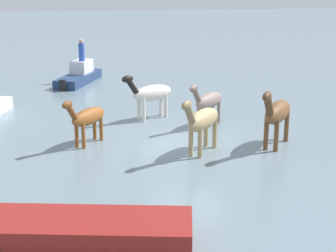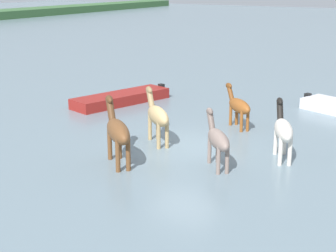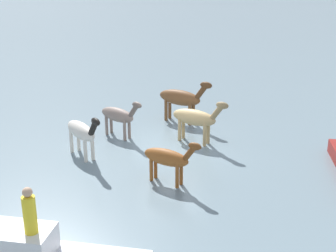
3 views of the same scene
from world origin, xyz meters
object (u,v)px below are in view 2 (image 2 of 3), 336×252
object	(u,v)px
boat_tender_starboard	(122,100)
horse_rear_stallion	(118,131)
horse_mid_herd	(283,130)
horse_lead	(157,116)
horse_chestnut_trailing	(239,106)
horse_dun_straggler	(218,139)

from	to	relation	value
boat_tender_starboard	horse_rear_stallion	bearing A→B (deg)	51.19
horse_mid_herd	boat_tender_starboard	bearing A→B (deg)	41.10
horse_mid_herd	horse_rear_stallion	bearing A→B (deg)	98.91
horse_lead	boat_tender_starboard	size ratio (longest dim) A/B	0.39
horse_chestnut_trailing	horse_dun_straggler	distance (m)	4.81
horse_chestnut_trailing	horse_rear_stallion	bearing A→B (deg)	115.20
horse_mid_herd	boat_tender_starboard	world-z (taller)	horse_mid_herd
horse_lead	boat_tender_starboard	world-z (taller)	horse_lead
horse_chestnut_trailing	horse_rear_stallion	size ratio (longest dim) A/B	0.82
horse_chestnut_trailing	boat_tender_starboard	distance (m)	6.81
horse_mid_herd	horse_chestnut_trailing	distance (m)	3.94
horse_chestnut_trailing	horse_dun_straggler	world-z (taller)	horse_dun_straggler
horse_rear_stallion	horse_mid_herd	bearing A→B (deg)	-102.83
horse_chestnut_trailing	horse_rear_stallion	xyz separation A→B (m)	(-6.03, 1.70, 0.21)
horse_mid_herd	horse_rear_stallion	xyz separation A→B (m)	(-3.27, 4.51, 0.10)
horse_lead	horse_chestnut_trailing	bearing A→B (deg)	-75.51
horse_lead	horse_dun_straggler	xyz separation A→B (m)	(-1.19, -3.04, -0.10)
horse_dun_straggler	boat_tender_starboard	distance (m)	9.81
horse_dun_straggler	boat_tender_starboard	size ratio (longest dim) A/B	0.35
horse_lead	horse_dun_straggler	distance (m)	3.27
horse_mid_herd	horse_dun_straggler	world-z (taller)	horse_mid_herd
horse_chestnut_trailing	boat_tender_starboard	world-z (taller)	horse_chestnut_trailing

